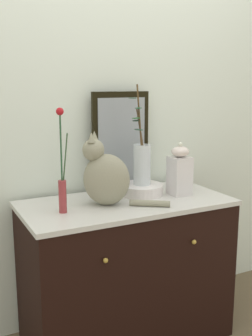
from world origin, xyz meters
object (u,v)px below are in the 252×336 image
object	(u,v)px
vase_slim_green	(62,180)
vase_glass_clear	(142,162)
mirror_leaning	(121,141)
bowl_porcelain	(142,189)
sideboard	(126,270)
cat_sitting	(105,176)
jar_lidded_porcelain	(180,171)

from	to	relation	value
vase_slim_green	vase_glass_clear	bearing A→B (deg)	12.97
vase_slim_green	vase_glass_clear	distance (m)	0.51
vase_glass_clear	mirror_leaning	bearing A→B (deg)	103.60
mirror_leaning	bowl_porcelain	distance (m)	0.31
mirror_leaning	vase_slim_green	distance (m)	0.56
sideboard	vase_glass_clear	bearing A→B (deg)	28.75
cat_sitting	vase_slim_green	world-z (taller)	vase_slim_green
bowl_porcelain	cat_sitting	bearing A→B (deg)	-161.32
sideboard	cat_sitting	bearing A→B (deg)	-174.03
sideboard	vase_glass_clear	world-z (taller)	vase_glass_clear
mirror_leaning	jar_lidded_porcelain	xyz separation A→B (m)	(0.23, -0.27, -0.15)
vase_glass_clear	jar_lidded_porcelain	size ratio (longest dim) A/B	1.85
sideboard	bowl_porcelain	bearing A→B (deg)	28.68
mirror_leaning	bowl_porcelain	size ratio (longest dim) A/B	2.39
sideboard	jar_lidded_porcelain	world-z (taller)	jar_lidded_porcelain
vase_slim_green	bowl_porcelain	distance (m)	0.53
sideboard	vase_glass_clear	xyz separation A→B (m)	(0.14, 0.07, 0.59)
mirror_leaning	vase_glass_clear	xyz separation A→B (m)	(0.04, -0.18, -0.10)
vase_slim_green	bowl_porcelain	xyz separation A→B (m)	(0.50, 0.12, -0.13)
bowl_porcelain	jar_lidded_porcelain	bearing A→B (deg)	-26.69
sideboard	jar_lidded_porcelain	bearing A→B (deg)	-3.28
mirror_leaning	jar_lidded_porcelain	bearing A→B (deg)	-49.32
sideboard	bowl_porcelain	world-z (taller)	bowl_porcelain
bowl_porcelain	jar_lidded_porcelain	world-z (taller)	jar_lidded_porcelain
sideboard	vase_slim_green	distance (m)	0.67
bowl_porcelain	vase_glass_clear	size ratio (longest dim) A/B	0.43
sideboard	vase_slim_green	xyz separation A→B (m)	(-0.36, -0.04, 0.56)
sideboard	vase_slim_green	world-z (taller)	vase_slim_green
mirror_leaning	sideboard	bearing A→B (deg)	-110.37
vase_slim_green	jar_lidded_porcelain	world-z (taller)	vase_slim_green
mirror_leaning	vase_slim_green	xyz separation A→B (m)	(-0.46, -0.29, -0.12)
mirror_leaning	vase_slim_green	world-z (taller)	mirror_leaning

